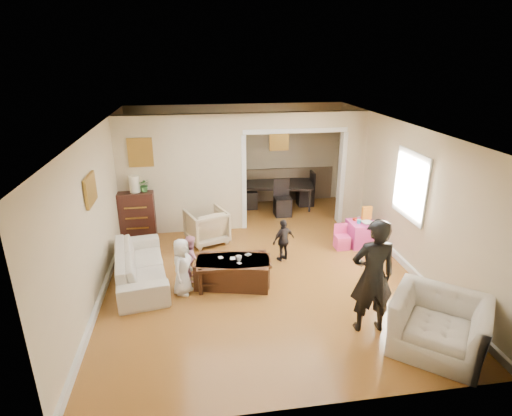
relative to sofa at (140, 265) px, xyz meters
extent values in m
plane|color=#AB722C|center=(2.13, 0.33, -0.30)|extent=(7.00, 7.00, 0.00)
cube|color=#C2B08E|center=(0.76, 2.13, 1.00)|extent=(2.75, 0.18, 2.60)
cube|color=#C2B08E|center=(4.61, 2.13, 1.00)|extent=(0.55, 0.18, 2.60)
cube|color=#C2B08E|center=(3.23, 2.13, 2.13)|extent=(2.22, 0.18, 0.35)
cube|color=white|center=(4.86, -0.07, 1.25)|extent=(0.03, 0.95, 1.10)
cube|color=brown|center=(-0.07, 2.03, 1.55)|extent=(0.45, 0.03, 0.55)
cube|color=brown|center=(-0.58, -0.27, 1.50)|extent=(0.03, 0.55, 0.40)
cube|color=brown|center=(3.23, 3.77, 1.40)|extent=(0.45, 0.03, 0.55)
imported|color=beige|center=(0.00, 0.00, 0.00)|extent=(1.11, 2.15, 0.60)
imported|color=tan|center=(1.21, 1.43, 0.06)|extent=(1.00, 1.01, 0.72)
imported|color=beige|center=(4.14, -2.46, 0.08)|extent=(1.57, 1.55, 0.77)
cube|color=black|center=(-0.25, 1.95, 0.21)|extent=(0.74, 0.42, 1.02)
cylinder|color=#FBF4CD|center=(-0.25, 1.95, 0.90)|extent=(0.22, 0.22, 0.36)
imported|color=#397031|center=(-0.05, 1.95, 0.87)|extent=(0.26, 0.23, 0.29)
cube|color=#3A1E12|center=(1.59, -0.37, -0.07)|extent=(1.36, 0.90, 0.47)
imported|color=silver|center=(1.69, -0.42, 0.21)|extent=(0.12, 0.12, 0.09)
cube|color=#E53C9E|center=(4.40, 0.80, -0.04)|extent=(0.55, 0.55, 0.51)
cube|color=yellow|center=(4.52, 0.90, 0.36)|extent=(0.20, 0.08, 0.30)
cylinder|color=#28AFC9|center=(4.30, 0.75, 0.25)|extent=(0.08, 0.08, 0.08)
cube|color=#B52E16|center=(4.28, 0.92, 0.24)|extent=(0.10, 0.09, 0.05)
imported|color=white|center=(4.45, 0.68, 0.24)|extent=(0.23, 0.23, 0.05)
imported|color=black|center=(3.12, 3.35, 0.02)|extent=(1.96, 1.33, 0.63)
imported|color=black|center=(3.40, -1.90, 0.56)|extent=(0.65, 0.44, 1.73)
imported|color=white|center=(0.74, -0.52, 0.19)|extent=(0.48, 0.56, 0.98)
imported|color=pink|center=(0.89, -0.07, 0.11)|extent=(0.36, 0.43, 0.83)
imported|color=black|center=(2.64, 0.38, 0.12)|extent=(0.53, 0.40, 0.84)
cube|color=white|center=(1.87, -0.22, 0.17)|extent=(0.13, 0.13, 0.00)
cube|color=white|center=(1.60, -0.32, 0.17)|extent=(0.09, 0.11, 0.00)
cube|color=white|center=(1.69, -0.51, 0.17)|extent=(0.09, 0.10, 0.00)
cube|color=white|center=(1.87, -0.23, 0.17)|extent=(0.10, 0.10, 0.00)
cube|color=white|center=(1.39, -0.25, 0.17)|extent=(0.09, 0.10, 0.00)
camera|label=1|loc=(1.04, -6.63, 3.47)|focal=28.90mm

